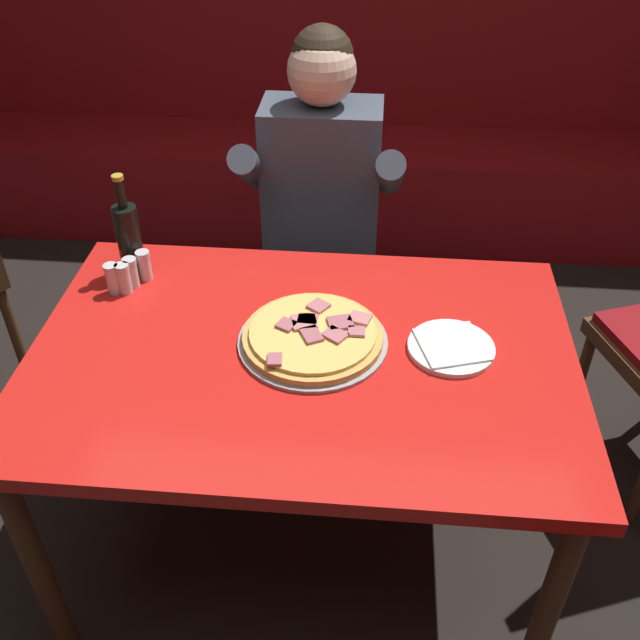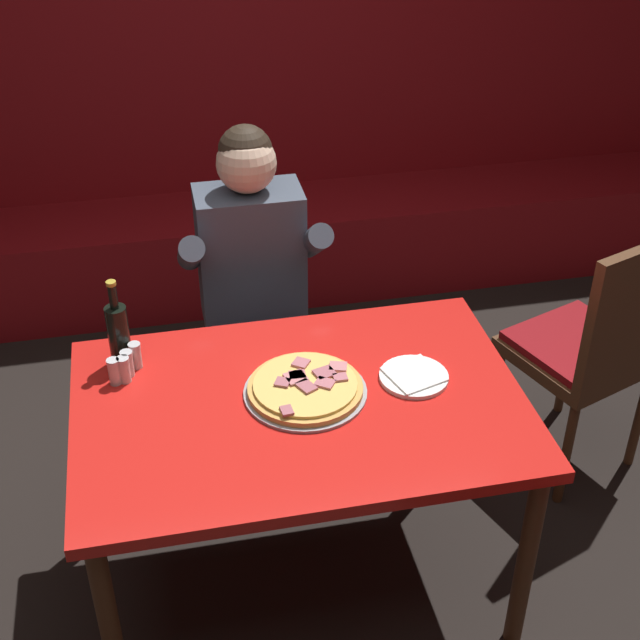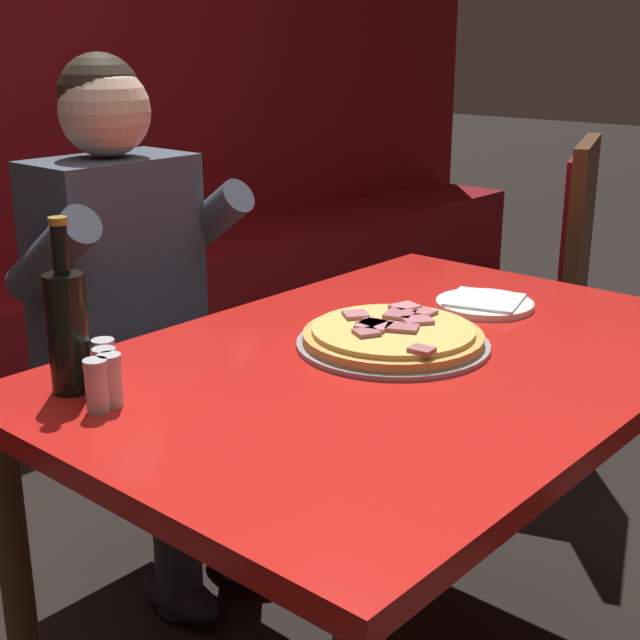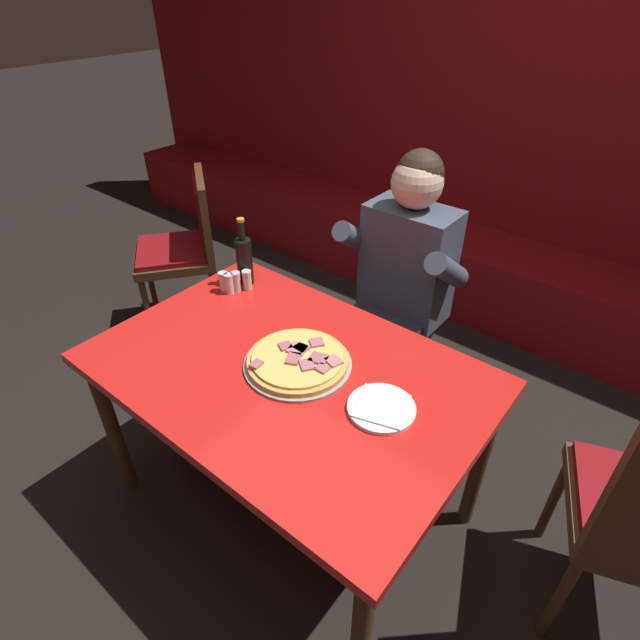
{
  "view_description": "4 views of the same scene",
  "coord_description": "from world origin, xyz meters",
  "px_view_note": "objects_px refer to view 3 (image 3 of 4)",
  "views": [
    {
      "loc": [
        0.16,
        -1.3,
        1.86
      ],
      "look_at": [
        0.03,
        0.15,
        0.73
      ],
      "focal_mm": 40.0,
      "sensor_mm": 36.0,
      "label": 1
    },
    {
      "loc": [
        -0.36,
        -2.0,
        2.39
      ],
      "look_at": [
        0.11,
        0.23,
        0.87
      ],
      "focal_mm": 50.0,
      "sensor_mm": 36.0,
      "label": 2
    },
    {
      "loc": [
        -1.26,
        -0.91,
        1.31
      ],
      "look_at": [
        -0.03,
        0.17,
        0.79
      ],
      "focal_mm": 50.0,
      "sensor_mm": 36.0,
      "label": 3
    },
    {
      "loc": [
        0.89,
        -0.92,
        1.85
      ],
      "look_at": [
        -0.11,
        0.32,
        0.71
      ],
      "focal_mm": 28.0,
      "sensor_mm": 36.0,
      "label": 4
    }
  ],
  "objects_px": {
    "beer_bottle": "(67,328)",
    "shaker_red_pepper_flakes": "(111,382)",
    "main_dining_table": "(398,394)",
    "pizza": "(393,337)",
    "shaker_oregano": "(97,388)",
    "diner_seated_blue_shirt": "(140,303)",
    "shaker_black_pepper": "(105,367)",
    "plate_white_paper": "(485,303)",
    "shaker_parmesan": "(106,376)",
    "dining_chair_far_left": "(536,283)"
  },
  "relations": [
    {
      "from": "plate_white_paper",
      "to": "shaker_parmesan",
      "type": "bearing_deg",
      "value": 166.86
    },
    {
      "from": "plate_white_paper",
      "to": "diner_seated_blue_shirt",
      "type": "relative_size",
      "value": 0.16
    },
    {
      "from": "beer_bottle",
      "to": "shaker_black_pepper",
      "type": "relative_size",
      "value": 3.4
    },
    {
      "from": "beer_bottle",
      "to": "shaker_red_pepper_flakes",
      "type": "bearing_deg",
      "value": -86.57
    },
    {
      "from": "main_dining_table",
      "to": "beer_bottle",
      "type": "xyz_separation_m",
      "value": [
        -0.5,
        0.3,
        0.19
      ]
    },
    {
      "from": "shaker_parmesan",
      "to": "diner_seated_blue_shirt",
      "type": "height_order",
      "value": "diner_seated_blue_shirt"
    },
    {
      "from": "shaker_red_pepper_flakes",
      "to": "dining_chair_far_left",
      "type": "relative_size",
      "value": 0.08
    },
    {
      "from": "shaker_black_pepper",
      "to": "shaker_oregano",
      "type": "relative_size",
      "value": 1.0
    },
    {
      "from": "shaker_black_pepper",
      "to": "diner_seated_blue_shirt",
      "type": "distance_m",
      "value": 0.65
    },
    {
      "from": "plate_white_paper",
      "to": "beer_bottle",
      "type": "relative_size",
      "value": 0.72
    },
    {
      "from": "shaker_oregano",
      "to": "pizza",
      "type": "bearing_deg",
      "value": -16.82
    },
    {
      "from": "shaker_red_pepper_flakes",
      "to": "diner_seated_blue_shirt",
      "type": "bearing_deg",
      "value": 48.84
    },
    {
      "from": "shaker_parmesan",
      "to": "diner_seated_blue_shirt",
      "type": "bearing_deg",
      "value": 47.93
    },
    {
      "from": "plate_white_paper",
      "to": "shaker_black_pepper",
      "type": "xyz_separation_m",
      "value": [
        -0.82,
        0.23,
        0.03
      ]
    },
    {
      "from": "pizza",
      "to": "shaker_parmesan",
      "type": "bearing_deg",
      "value": 158.7
    },
    {
      "from": "beer_bottle",
      "to": "shaker_red_pepper_flakes",
      "type": "xyz_separation_m",
      "value": [
        0.01,
        -0.1,
        -0.07
      ]
    },
    {
      "from": "shaker_parmesan",
      "to": "shaker_black_pepper",
      "type": "bearing_deg",
      "value": 56.05
    },
    {
      "from": "pizza",
      "to": "shaker_parmesan",
      "type": "distance_m",
      "value": 0.55
    },
    {
      "from": "main_dining_table",
      "to": "pizza",
      "type": "distance_m",
      "value": 0.11
    },
    {
      "from": "shaker_oregano",
      "to": "diner_seated_blue_shirt",
      "type": "height_order",
      "value": "diner_seated_blue_shirt"
    },
    {
      "from": "pizza",
      "to": "main_dining_table",
      "type": "bearing_deg",
      "value": -125.61
    },
    {
      "from": "shaker_parmesan",
      "to": "dining_chair_far_left",
      "type": "height_order",
      "value": "dining_chair_far_left"
    },
    {
      "from": "main_dining_table",
      "to": "shaker_black_pepper",
      "type": "xyz_separation_m",
      "value": [
        -0.46,
        0.27,
        0.12
      ]
    },
    {
      "from": "pizza",
      "to": "diner_seated_blue_shirt",
      "type": "distance_m",
      "value": 0.71
    },
    {
      "from": "main_dining_table",
      "to": "shaker_parmesan",
      "type": "bearing_deg",
      "value": 154.43
    },
    {
      "from": "main_dining_table",
      "to": "shaker_red_pepper_flakes",
      "type": "bearing_deg",
      "value": 157.74
    },
    {
      "from": "plate_white_paper",
      "to": "beer_bottle",
      "type": "xyz_separation_m",
      "value": [
        -0.86,
        0.27,
        0.1
      ]
    },
    {
      "from": "plate_white_paper",
      "to": "shaker_red_pepper_flakes",
      "type": "bearing_deg",
      "value": 168.89
    },
    {
      "from": "shaker_parmesan",
      "to": "pizza",
      "type": "bearing_deg",
      "value": -21.3
    },
    {
      "from": "beer_bottle",
      "to": "shaker_red_pepper_flakes",
      "type": "distance_m",
      "value": 0.12
    },
    {
      "from": "pizza",
      "to": "shaker_oregano",
      "type": "height_order",
      "value": "shaker_oregano"
    },
    {
      "from": "shaker_black_pepper",
      "to": "beer_bottle",
      "type": "bearing_deg",
      "value": 141.18
    },
    {
      "from": "shaker_black_pepper",
      "to": "shaker_red_pepper_flakes",
      "type": "xyz_separation_m",
      "value": [
        -0.04,
        -0.07,
        0.0
      ]
    },
    {
      "from": "shaker_red_pepper_flakes",
      "to": "dining_chair_far_left",
      "type": "height_order",
      "value": "dining_chair_far_left"
    },
    {
      "from": "shaker_black_pepper",
      "to": "dining_chair_far_left",
      "type": "xyz_separation_m",
      "value": [
        1.59,
        0.05,
        -0.2
      ]
    },
    {
      "from": "shaker_red_pepper_flakes",
      "to": "pizza",
      "type": "bearing_deg",
      "value": -18.05
    },
    {
      "from": "main_dining_table",
      "to": "pizza",
      "type": "bearing_deg",
      "value": 54.39
    },
    {
      "from": "main_dining_table",
      "to": "pizza",
      "type": "relative_size",
      "value": 3.6
    },
    {
      "from": "shaker_red_pepper_flakes",
      "to": "shaker_black_pepper",
      "type": "bearing_deg",
      "value": 61.51
    },
    {
      "from": "main_dining_table",
      "to": "pizza",
      "type": "xyz_separation_m",
      "value": [
        0.02,
        0.03,
        0.1
      ]
    },
    {
      "from": "shaker_black_pepper",
      "to": "plate_white_paper",
      "type": "bearing_deg",
      "value": -15.97
    },
    {
      "from": "dining_chair_far_left",
      "to": "shaker_parmesan",
      "type": "bearing_deg",
      "value": -177.08
    },
    {
      "from": "main_dining_table",
      "to": "shaker_red_pepper_flakes",
      "type": "relative_size",
      "value": 15.31
    },
    {
      "from": "shaker_black_pepper",
      "to": "diner_seated_blue_shirt",
      "type": "relative_size",
      "value": 0.07
    },
    {
      "from": "beer_bottle",
      "to": "diner_seated_blue_shirt",
      "type": "bearing_deg",
      "value": 42.6
    },
    {
      "from": "beer_bottle",
      "to": "shaker_parmesan",
      "type": "distance_m",
      "value": 0.1
    },
    {
      "from": "beer_bottle",
      "to": "diner_seated_blue_shirt",
      "type": "height_order",
      "value": "diner_seated_blue_shirt"
    },
    {
      "from": "diner_seated_blue_shirt",
      "to": "dining_chair_far_left",
      "type": "relative_size",
      "value": 1.25
    },
    {
      "from": "main_dining_table",
      "to": "shaker_black_pepper",
      "type": "relative_size",
      "value": 15.31
    },
    {
      "from": "beer_bottle",
      "to": "shaker_oregano",
      "type": "height_order",
      "value": "beer_bottle"
    }
  ]
}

